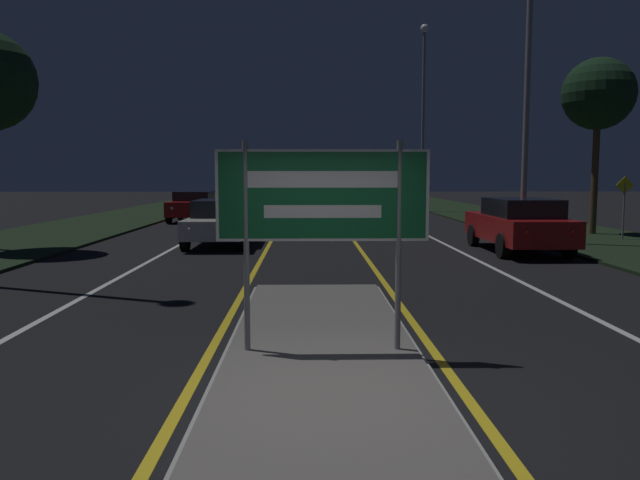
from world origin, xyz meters
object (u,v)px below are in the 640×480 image
object	(u,v)px
streetlight_right_near	(528,57)
car_receding_0	(519,224)
highway_sign	(323,203)
car_approaching_1	(194,206)
streetlight_right_far	(423,100)
warning_sign	(624,201)
car_receding_1	(361,205)
car_approaching_0	(220,221)

from	to	relation	value
streetlight_right_near	car_receding_0	xyz separation A→B (m)	(-0.80, -1.95, -5.01)
highway_sign	car_approaching_1	size ratio (longest dim) A/B	0.59
streetlight_right_far	warning_sign	xyz separation A→B (m)	(3.69, -16.34, -5.21)
warning_sign	car_receding_1	bearing A→B (deg)	131.85
car_receding_0	warning_sign	size ratio (longest dim) A/B	2.30
streetlight_right_far	warning_sign	world-z (taller)	streetlight_right_far
car_approaching_0	highway_sign	bearing A→B (deg)	-76.58
car_receding_0	car_approaching_0	xyz separation A→B (m)	(-8.73, 1.86, -0.05)
streetlight_right_near	car_approaching_0	xyz separation A→B (m)	(-9.53, -0.09, -5.06)
car_receding_0	car_receding_1	size ratio (longest dim) A/B	1.07
car_receding_1	highway_sign	bearing A→B (deg)	-96.14
car_receding_0	warning_sign	distance (m)	5.27
car_receding_0	warning_sign	xyz separation A→B (m)	(4.44, 2.79, 0.53)
streetlight_right_near	car_receding_1	world-z (taller)	streetlight_right_near
warning_sign	car_approaching_1	bearing A→B (deg)	149.03
streetlight_right_near	car_receding_1	distance (m)	11.72
streetlight_right_near	car_receding_0	size ratio (longest dim) A/B	1.78
warning_sign	streetlight_right_near	bearing A→B (deg)	-167.03
highway_sign	streetlight_right_far	world-z (taller)	streetlight_right_far
car_approaching_0	warning_sign	size ratio (longest dim) A/B	2.10
warning_sign	highway_sign	bearing A→B (deg)	-128.18
streetlight_right_far	highway_sign	bearing A→B (deg)	-102.62
highway_sign	car_approaching_0	xyz separation A→B (m)	(-2.90, 12.14, -1.10)
car_receding_0	car_approaching_1	distance (m)	16.82
streetlight_right_far	car_receding_0	size ratio (longest dim) A/B	2.26
streetlight_right_near	car_receding_0	world-z (taller)	streetlight_right_near
car_approaching_1	streetlight_right_far	bearing A→B (deg)	29.18
car_receding_0	car_approaching_1	bearing A→B (deg)	132.86
streetlight_right_far	car_receding_1	size ratio (longest dim) A/B	2.42
highway_sign	warning_sign	size ratio (longest dim) A/B	1.20
streetlight_right_far	car_receding_1	bearing A→B (deg)	-119.42
streetlight_right_near	car_receding_0	bearing A→B (deg)	-112.25
streetlight_right_near	streetlight_right_far	world-z (taller)	streetlight_right_far
warning_sign	streetlight_right_far	bearing A→B (deg)	102.73
streetlight_right_far	car_receding_1	distance (m)	10.37
highway_sign	car_receding_0	bearing A→B (deg)	60.41
highway_sign	car_approaching_1	world-z (taller)	highway_sign
highway_sign	car_receding_1	size ratio (longest dim) A/B	0.56
streetlight_right_near	warning_sign	xyz separation A→B (m)	(3.64, 0.84, -4.48)
car_receding_1	warning_sign	distance (m)	11.89
streetlight_right_near	car_receding_1	xyz separation A→B (m)	(-4.28, 9.68, -5.04)
car_approaching_0	streetlight_right_far	bearing A→B (deg)	61.23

